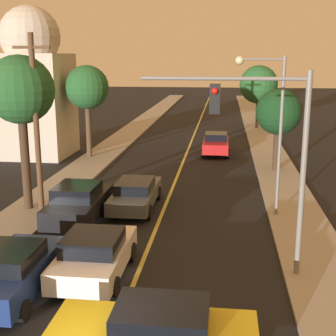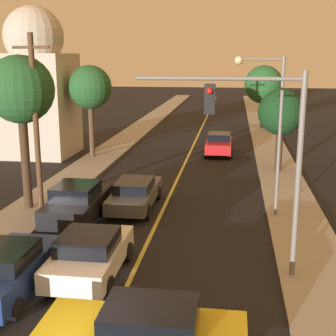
% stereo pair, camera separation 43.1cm
% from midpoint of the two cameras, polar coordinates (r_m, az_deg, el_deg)
% --- Properties ---
extents(road_surface, '(9.45, 80.00, 0.01)m').
position_cam_midpoint_polar(road_surface, '(45.20, 3.15, 4.63)').
color(road_surface, black).
rests_on(road_surface, ground).
extents(sidewalk_left, '(2.50, 80.00, 0.12)m').
position_cam_midpoint_polar(sidewalk_left, '(45.96, -4.32, 4.83)').
color(sidewalk_left, '#9E998E').
rests_on(sidewalk_left, ground).
extents(sidewalk_right, '(2.50, 80.00, 0.12)m').
position_cam_midpoint_polar(sidewalk_right, '(45.21, 10.75, 4.48)').
color(sidewalk_right, '#9E998E').
rests_on(sidewalk_right, ground).
extents(car_near_lane_front, '(2.07, 4.16, 1.50)m').
position_cam_midpoint_polar(car_near_lane_front, '(15.39, -9.75, -10.34)').
color(car_near_lane_front, white).
rests_on(car_near_lane_front, ground).
extents(car_near_lane_second, '(1.92, 4.79, 1.39)m').
position_cam_midpoint_polar(car_near_lane_second, '(21.81, -4.54, -3.10)').
color(car_near_lane_second, '#474C51').
rests_on(car_near_lane_second, ground).
extents(car_outer_lane_front, '(1.96, 4.27, 1.54)m').
position_cam_midpoint_polar(car_outer_lane_front, '(14.86, -19.29, -11.78)').
color(car_outer_lane_front, navy).
rests_on(car_outer_lane_front, ground).
extents(car_outer_lane_second, '(2.05, 4.47, 1.68)m').
position_cam_midpoint_polar(car_outer_lane_second, '(20.38, -11.44, -4.20)').
color(car_outer_lane_second, black).
rests_on(car_outer_lane_second, ground).
extents(car_far_oncoming, '(1.91, 4.19, 1.53)m').
position_cam_midpoint_polar(car_far_oncoming, '(33.99, 5.50, 3.01)').
color(car_far_oncoming, red).
rests_on(car_far_oncoming, ground).
extents(car_crossing_right, '(4.70, 1.95, 1.53)m').
position_cam_midpoint_polar(car_crossing_right, '(11.25, -2.75, -19.64)').
color(car_crossing_right, gold).
rests_on(car_crossing_right, ground).
extents(traffic_signal_mast, '(5.09, 0.42, 6.42)m').
position_cam_midpoint_polar(traffic_signal_mast, '(14.51, 11.11, 3.46)').
color(traffic_signal_mast, slate).
rests_on(traffic_signal_mast, ground).
extents(streetlamp_right, '(2.08, 0.36, 6.85)m').
position_cam_midpoint_polar(streetlamp_right, '(20.32, 11.66, 6.48)').
color(streetlamp_right, slate).
rests_on(streetlamp_right, ground).
extents(utility_pole_left, '(1.60, 0.24, 7.78)m').
position_cam_midpoint_polar(utility_pole_left, '(20.93, -16.35, 5.33)').
color(utility_pole_left, '#513823').
rests_on(utility_pole_left, ground).
extents(tree_left_near, '(3.00, 3.00, 6.90)m').
position_cam_midpoint_polar(tree_left_near, '(21.68, -18.11, 8.86)').
color(tree_left_near, '#3D2B1C').
rests_on(tree_left_near, ground).
extents(tree_left_far, '(2.94, 2.94, 6.25)m').
position_cam_midpoint_polar(tree_left_far, '(32.52, -10.24, 9.57)').
color(tree_left_far, '#4C3823').
rests_on(tree_left_far, ground).
extents(tree_right_near, '(2.74, 2.74, 4.95)m').
position_cam_midpoint_polar(tree_right_near, '(28.88, 12.91, 6.60)').
color(tree_right_near, '#3D2B1C').
rests_on(tree_right_near, ground).
extents(tree_right_far, '(3.65, 3.65, 6.00)m').
position_cam_midpoint_polar(tree_right_far, '(46.40, 10.72, 9.95)').
color(tree_right_far, '#3D2B1C').
rests_on(tree_right_far, ground).
extents(domed_building_left, '(4.81, 4.81, 10.30)m').
position_cam_midpoint_polar(domed_building_left, '(34.43, -16.48, 9.61)').
color(domed_building_left, '#BCB29E').
rests_on(domed_building_left, ground).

